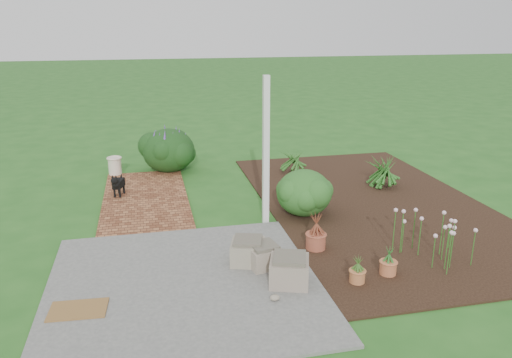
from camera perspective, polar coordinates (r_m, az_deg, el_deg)
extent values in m
plane|color=#22581C|center=(8.46, -0.73, -5.42)|extent=(80.00, 80.00, 0.00)
cube|color=#5A5B58|center=(6.74, -8.24, -11.81)|extent=(3.50, 3.50, 0.04)
cube|color=brown|center=(9.93, -12.51, -2.17)|extent=(1.60, 3.50, 0.04)
cube|color=black|center=(9.67, 13.30, -2.79)|extent=(4.00, 7.00, 0.03)
cube|color=white|center=(8.21, 1.14, 3.09)|extent=(0.10, 0.10, 2.50)
cube|color=gray|center=(6.60, 3.82, -10.48)|extent=(0.63, 0.63, 0.33)
cube|color=gray|center=(7.11, -0.93, -8.35)|extent=(0.58, 0.58, 0.31)
cube|color=#7C6B5D|center=(7.03, 0.85, -8.83)|extent=(0.50, 0.50, 0.28)
cube|color=brown|center=(6.45, -19.67, -13.87)|extent=(0.69, 0.47, 0.02)
cube|color=black|center=(10.09, -15.42, -0.50)|extent=(0.24, 0.36, 0.15)
cylinder|color=black|center=(10.05, -15.85, -1.56)|extent=(0.04, 0.04, 0.17)
cylinder|color=black|center=(10.01, -15.30, -1.58)|extent=(0.04, 0.04, 0.17)
cylinder|color=black|center=(10.26, -15.40, -1.12)|extent=(0.04, 0.04, 0.17)
cylinder|color=black|center=(10.23, -14.86, -1.14)|extent=(0.04, 0.04, 0.17)
sphere|color=black|center=(9.87, -15.87, -0.20)|extent=(0.14, 0.14, 0.14)
cone|color=black|center=(10.22, -15.14, 0.35)|extent=(0.08, 0.11, 0.12)
cylinder|color=beige|center=(11.54, -15.83, 1.46)|extent=(0.33, 0.33, 0.38)
ellipsoid|color=#1F3E13|center=(8.83, 5.51, -1.43)|extent=(1.01, 1.01, 0.82)
cylinder|color=#9E4D35|center=(7.61, 6.84, -7.05)|extent=(0.37, 0.37, 0.24)
cylinder|color=#B56B3D|center=(6.79, 11.49, -10.80)|extent=(0.27, 0.27, 0.17)
cylinder|color=#B6653D|center=(7.08, 14.86, -9.75)|extent=(0.28, 0.28, 0.19)
ellipsoid|color=black|center=(11.60, -9.97, 3.35)|extent=(1.32, 1.32, 1.01)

